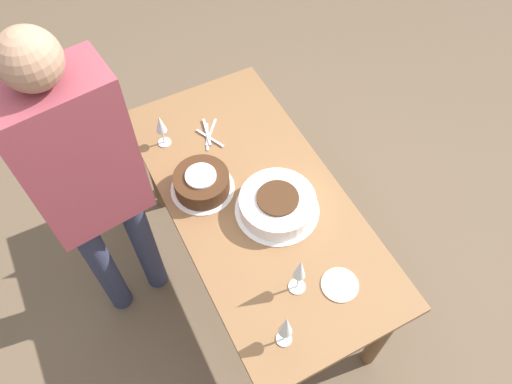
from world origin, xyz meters
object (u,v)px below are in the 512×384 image
cake_front_chocolate (202,183)px  wine_glass_far (286,326)px  cake_center_white (277,204)px  wine_glass_near (300,270)px  wine_glass_extra (161,125)px  person_cutting (87,179)px

cake_front_chocolate → wine_glass_far: bearing=-0.5°
cake_center_white → wine_glass_far: wine_glass_far is taller
wine_glass_far → wine_glass_near: bearing=137.1°
wine_glass_far → wine_glass_extra: (-1.09, -0.05, -0.02)m
cake_center_white → cake_front_chocolate: bearing=-135.7°
wine_glass_extra → person_cutting: person_cutting is taller
wine_glass_extra → cake_center_white: bearing=27.1°
wine_glass_far → person_cutting: person_cutting is taller
cake_front_chocolate → person_cutting: person_cutting is taller
cake_front_chocolate → wine_glass_extra: 0.34m
wine_glass_extra → person_cutting: size_ratio=0.11×
cake_center_white → wine_glass_extra: (-0.58, -0.30, 0.08)m
wine_glass_far → cake_front_chocolate: bearing=179.5°
cake_front_chocolate → person_cutting: bearing=-97.0°
cake_center_white → wine_glass_far: 0.58m
cake_center_white → wine_glass_near: bearing=-16.2°
cake_center_white → wine_glass_near: (0.35, -0.10, 0.11)m
cake_center_white → person_cutting: size_ratio=0.21×
wine_glass_near → person_cutting: size_ratio=0.13×
cake_front_chocolate → wine_glass_near: 0.63m
wine_glass_near → wine_glass_far: wine_glass_near is taller
wine_glass_near → cake_front_chocolate: bearing=-166.8°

